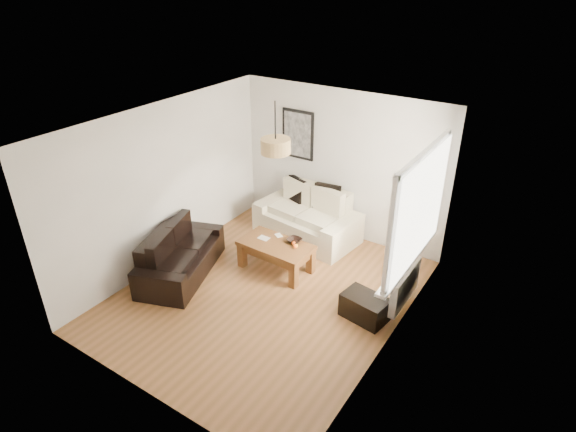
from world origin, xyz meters
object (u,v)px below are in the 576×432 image
Objects in this scene: loveseat_cream at (307,215)px; ottoman at (365,307)px; sofa_leather at (180,254)px; coffee_table at (276,256)px.

ottoman is at bearing -31.75° from loveseat_cream.
ottoman is (1.82, -1.47, -0.26)m from loveseat_cream.
sofa_leather is 1.46× the size of coffee_table.
loveseat_cream is 1.17m from coffee_table.
ottoman is at bearing -98.04° from sofa_leather.
loveseat_cream reaches higher than ottoman.
sofa_leather is at bearing -142.25° from coffee_table.
loveseat_cream reaches higher than coffee_table.
coffee_table is at bearing 169.38° from ottoman.
loveseat_cream is 1.05× the size of sofa_leather.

